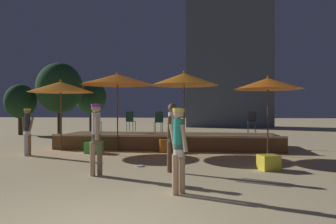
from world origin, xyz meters
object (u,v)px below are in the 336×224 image
Objects in this scene: person_0 at (96,135)px; background_tree_0 at (91,97)px; patio_umbrella_2 at (61,87)px; frisbee_disc at (140,166)px; background_tree_1 at (59,88)px; cube_seat_0 at (94,148)px; person_3 at (172,135)px; bistro_chair_0 at (159,120)px; background_tree_2 at (20,102)px; cube_seat_2 at (269,162)px; person_1 at (179,146)px; person_2 at (27,129)px; patio_umbrella_3 at (117,79)px; bistro_chair_3 at (252,120)px; bistro_chair_1 at (130,119)px; patio_umbrella_1 at (268,84)px; bistro_chair_2 at (95,120)px; cube_seat_1 at (166,145)px; patio_umbrella_0 at (184,79)px.

person_0 is 0.47× the size of background_tree_0.
patio_umbrella_2 is 12.18× the size of frisbee_disc.
cube_seat_0 is at bearing -57.26° from background_tree_1.
person_3 is 1.98× the size of bistro_chair_0.
background_tree_1 is at bearing 10.42° from background_tree_2.
person_3 is 14.72m from background_tree_1.
background_tree_1 reaches higher than cube_seat_2.
person_1 is 0.99× the size of person_2.
person_2 is 0.36× the size of background_tree_1.
cube_seat_2 is at bearing -33.39° from patio_umbrella_3.
bistro_chair_3 is 0.19× the size of background_tree_1.
person_3 is 1.98× the size of bistro_chair_1.
patio_umbrella_2 reaches higher than cube_seat_2.
bistro_chair_0 is (-4.20, 1.80, -1.36)m from patio_umbrella_1.
person_2 is at bearing -172.29° from patio_umbrella_1.
background_tree_1 is at bearing 7.19° from bistro_chair_2.
person_0 reaches higher than cube_seat_0.
cube_seat_1 is (1.92, 0.00, -2.56)m from patio_umbrella_3.
bistro_chair_0 is 9.96m from background_tree_1.
frisbee_disc is at bearing -174.75° from bistro_chair_2.
patio_umbrella_2 is 4.61× the size of cube_seat_0.
bistro_chair_1 is 5.71m from frisbee_disc.
person_0 is at bearing -69.21° from cube_seat_0.
background_tree_1 reaches higher than bistro_chair_3.
person_1 is (0.34, -5.69, -1.81)m from patio_umbrella_0.
person_0 is at bearing 62.89° from person_2.
bistro_chair_0 is 0.19× the size of background_tree_1.
bistro_chair_2 is (-3.90, 5.07, 0.20)m from person_3.
bistro_chair_3 is at bearing 127.51° from person_2.
frisbee_disc is at bearing 165.73° from person_3.
bistro_chair_1 is (-5.15, 5.45, 0.98)m from cube_seat_2.
patio_umbrella_1 is at bearing -2.43° from patio_umbrella_2.
background_tree_2 is (-7.21, 6.19, 0.96)m from bistro_chair_2.
patio_umbrella_0 is 4.57m from cube_seat_2.
cube_seat_1 is (4.18, 0.18, -2.27)m from patio_umbrella_2.
person_2 is 0.94× the size of person_3.
person_3 reaches higher than cube_seat_1.
bistro_chair_0 is 1.00× the size of bistro_chair_3.
bistro_chair_0 is at bearing -153.85° from bistro_chair_3.
patio_umbrella_2 is at bearing 156.48° from cube_seat_2.
person_1 is (2.99, -6.21, -1.88)m from patio_umbrella_3.
person_2 is 8.99m from bistro_chair_3.
person_0 is 15.14m from background_tree_2.
patio_umbrella_3 is at bearing 44.44° from cube_seat_0.
cube_seat_0 is at bearing 78.23° from person_1.
bistro_chair_0 is 0.28× the size of background_tree_2.
bistro_chair_1 is (-2.63, 6.14, 0.20)m from person_3.
background_tree_2 reaches higher than bistro_chair_3.
background_tree_2 is (-10.40, 7.16, 1.89)m from cube_seat_1.
background_tree_1 is at bearing 145.17° from patio_umbrella_1.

